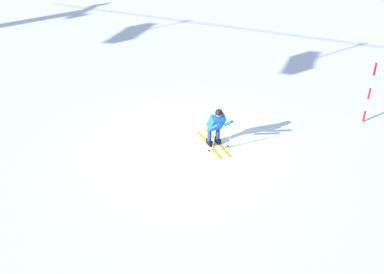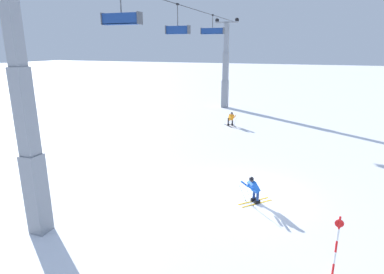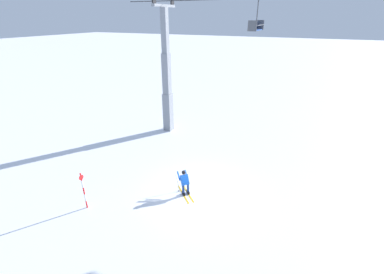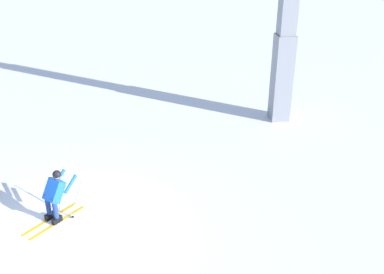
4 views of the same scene
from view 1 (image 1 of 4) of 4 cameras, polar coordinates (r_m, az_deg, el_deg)
ground_plane at (r=14.32m, az=-0.68°, el=-1.22°), size 260.00×260.00×0.00m
skier_carving_main at (r=13.94m, az=3.04°, el=1.54°), size 1.57×1.54×1.52m
trail_marker_pole at (r=16.19m, az=21.24°, el=5.35°), size 0.07×0.28×2.15m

